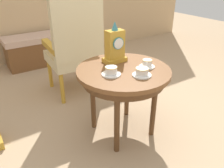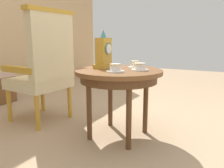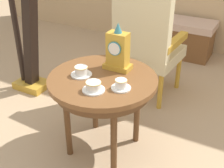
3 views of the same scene
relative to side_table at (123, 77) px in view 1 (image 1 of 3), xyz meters
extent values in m
plane|color=tan|center=(-0.02, 0.03, -0.53)|extent=(10.00, 10.00, 0.00)
cylinder|color=brown|center=(0.00, 0.00, 0.05)|extent=(0.74, 0.74, 0.03)
cylinder|color=#56351C|center=(0.00, 0.00, 0.00)|extent=(0.66, 0.66, 0.07)
cylinder|color=#56351C|center=(0.18, 0.18, -0.25)|extent=(0.04, 0.04, 0.57)
cylinder|color=#56351C|center=(-0.18, 0.18, -0.25)|extent=(0.04, 0.04, 0.57)
cylinder|color=#56351C|center=(-0.18, -0.18, -0.25)|extent=(0.04, 0.04, 0.57)
cylinder|color=#56351C|center=(0.18, -0.18, -0.25)|extent=(0.04, 0.04, 0.57)
cylinder|color=white|center=(-0.14, -0.04, 0.08)|extent=(0.14, 0.14, 0.01)
cylinder|color=white|center=(-0.14, -0.04, 0.11)|extent=(0.09, 0.09, 0.06)
torus|color=gold|center=(-0.14, -0.04, 0.13)|extent=(0.09, 0.09, 0.00)
cylinder|color=white|center=(0.04, -0.18, 0.08)|extent=(0.14, 0.14, 0.01)
cylinder|color=white|center=(0.04, -0.18, 0.11)|extent=(0.09, 0.09, 0.05)
torus|color=gold|center=(0.04, -0.18, 0.13)|extent=(0.10, 0.10, 0.00)
cylinder|color=white|center=(0.18, -0.07, 0.08)|extent=(0.13, 0.13, 0.01)
cylinder|color=white|center=(0.18, -0.07, 0.11)|extent=(0.07, 0.07, 0.05)
torus|color=gold|center=(0.18, -0.07, 0.13)|extent=(0.08, 0.08, 0.00)
cube|color=gold|center=(0.03, 0.17, 0.09)|extent=(0.19, 0.11, 0.04)
cube|color=gold|center=(0.03, 0.17, 0.22)|extent=(0.14, 0.09, 0.23)
cylinder|color=teal|center=(0.03, 0.12, 0.24)|extent=(0.10, 0.01, 0.10)
cylinder|color=white|center=(0.03, 0.11, 0.24)|extent=(0.08, 0.00, 0.08)
cone|color=teal|center=(0.03, 0.17, 0.37)|extent=(0.06, 0.06, 0.07)
cube|color=beige|center=(-0.02, 0.93, -0.12)|extent=(0.55, 0.55, 0.11)
cube|color=beige|center=(-0.04, 0.71, 0.25)|extent=(0.52, 0.12, 0.64)
cube|color=gold|center=(0.21, 0.92, 0.04)|extent=(0.10, 0.47, 0.06)
cube|color=gold|center=(-0.25, 0.95, 0.04)|extent=(0.10, 0.47, 0.06)
cylinder|color=gold|center=(0.21, 1.14, -0.35)|extent=(0.04, 0.04, 0.35)
cylinder|color=gold|center=(-0.23, 1.17, -0.35)|extent=(0.04, 0.04, 0.35)
cylinder|color=gold|center=(0.18, 0.70, -0.35)|extent=(0.04, 0.04, 0.35)
cylinder|color=gold|center=(-0.26, 0.73, -0.35)|extent=(0.04, 0.04, 0.35)
cube|color=#CCA893|center=(-0.11, 1.98, -0.13)|extent=(0.95, 0.40, 0.08)
cube|color=brown|center=(-0.11, 1.98, -0.35)|extent=(0.91, 0.38, 0.36)
camera|label=1|loc=(-0.98, -1.33, 0.78)|focal=36.68mm
camera|label=2|loc=(-1.68, -0.86, 0.32)|focal=35.72mm
camera|label=3|loc=(0.91, -1.55, 1.03)|focal=48.69mm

